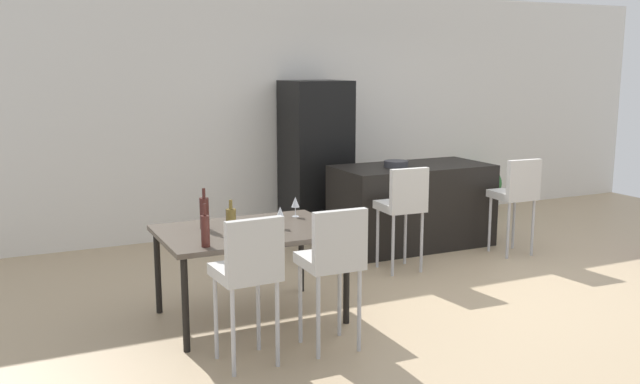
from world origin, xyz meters
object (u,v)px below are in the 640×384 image
object	(u,v)px
dining_chair_near	(249,267)
bar_chair_left	(403,203)
refrigerator	(316,158)
potted_plant	(485,186)
fruit_bowl	(396,164)
wine_bottle_right	(205,230)
wine_bottle_left	(231,223)
bar_chair_middle	(517,191)
wine_bottle_middle	(204,213)
wine_glass_near	(295,202)
dining_table	(249,237)
dining_chair_far	(333,256)
wine_glass_far	(280,213)
kitchen_island	(412,206)

from	to	relation	value
dining_chair_near	bar_chair_left	bearing A→B (deg)	34.04
refrigerator	potted_plant	world-z (taller)	refrigerator
fruit_bowl	wine_bottle_right	bearing A→B (deg)	-147.10
wine_bottle_left	potted_plant	xyz separation A→B (m)	(4.49, 2.60, -0.47)
bar_chair_left	dining_chair_near	world-z (taller)	same
bar_chair_middle	dining_chair_near	size ratio (longest dim) A/B	1.00
wine_bottle_middle	bar_chair_left	bearing A→B (deg)	10.82
wine_glass_near	bar_chair_left	bearing A→B (deg)	13.26
dining_table	dining_chair_far	size ratio (longest dim) A/B	1.34
dining_table	potted_plant	bearing A→B (deg)	29.26
wine_bottle_right	wine_bottle_middle	distance (m)	0.55
fruit_bowl	dining_chair_far	bearing A→B (deg)	-130.34
refrigerator	fruit_bowl	distance (m)	1.16
wine_bottle_right	wine_glass_near	bearing A→B (deg)	32.96
wine_glass_near	wine_bottle_left	bearing A→B (deg)	-147.57
bar_chair_middle	refrigerator	bearing A→B (deg)	129.15
dining_chair_near	wine_glass_far	bearing A→B (deg)	55.11
bar_chair_middle	dining_chair_near	distance (m)	3.80
wine_bottle_right	wine_glass_far	size ratio (longest dim) A/B	1.81
kitchen_island	dining_table	distance (m)	2.79
wine_bottle_right	fruit_bowl	world-z (taller)	wine_bottle_right
dining_table	wine_glass_far	size ratio (longest dim) A/B	8.10
refrigerator	dining_chair_near	bearing A→B (deg)	-121.82
wine_bottle_middle	kitchen_island	bearing A→B (deg)	23.83
dining_chair_far	refrigerator	xyz separation A→B (m)	(1.40, 3.27, 0.22)
wine_glass_far	wine_glass_near	xyz separation A→B (m)	(0.28, 0.33, 0.00)
bar_chair_left	fruit_bowl	xyz separation A→B (m)	(0.39, 0.78, 0.26)
refrigerator	potted_plant	size ratio (longest dim) A/B	2.85
refrigerator	potted_plant	bearing A→B (deg)	-0.22
kitchen_island	bar_chair_middle	distance (m)	1.15
dining_chair_far	dining_chair_near	bearing A→B (deg)	179.99
bar_chair_middle	fruit_bowl	size ratio (longest dim) A/B	4.00
kitchen_island	dining_table	size ratio (longest dim) A/B	1.24
wine_glass_far	wine_bottle_left	bearing A→B (deg)	-163.68
potted_plant	fruit_bowl	bearing A→B (deg)	-153.26
wine_bottle_left	wine_glass_far	xyz separation A→B (m)	(0.45, 0.13, 0.01)
kitchen_island	wine_bottle_right	xyz separation A→B (m)	(-2.89, -1.74, 0.40)
wine_bottle_right	wine_bottle_left	bearing A→B (deg)	34.47
wine_glass_near	potted_plant	xyz separation A→B (m)	(3.76, 2.13, -0.48)
bar_chair_middle	wine_bottle_middle	xyz separation A→B (m)	(-3.53, -0.40, 0.17)
dining_table	wine_bottle_left	size ratio (longest dim) A/B	4.84
wine_glass_near	wine_bottle_right	bearing A→B (deg)	-147.04
bar_chair_middle	wine_bottle_right	distance (m)	3.80
dining_chair_near	kitchen_island	bearing A→B (deg)	39.18
refrigerator	wine_bottle_left	bearing A→B (deg)	-126.48
dining_table	potted_plant	world-z (taller)	dining_table
dining_table	wine_glass_near	world-z (taller)	wine_glass_near
bar_chair_left	wine_bottle_left	size ratio (longest dim) A/B	3.60
bar_chair_left	wine_bottle_left	bearing A→B (deg)	-159.16
bar_chair_middle	refrigerator	size ratio (longest dim) A/B	0.57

